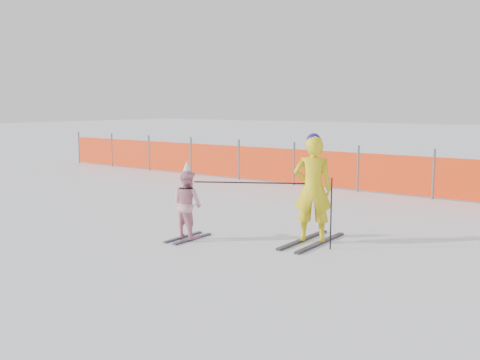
# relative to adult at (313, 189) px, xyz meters

# --- Properties ---
(ground) EXTENTS (120.00, 120.00, 0.00)m
(ground) POSITION_rel_adult_xyz_m (-1.30, -0.80, -0.93)
(ground) COLOR white
(ground) RESTS_ON ground
(adult) EXTENTS (0.77, 1.60, 1.86)m
(adult) POSITION_rel_adult_xyz_m (0.00, 0.00, 0.00)
(adult) COLOR black
(adult) RESTS_ON ground
(child) EXTENTS (0.61, 0.93, 1.37)m
(child) POSITION_rel_adult_xyz_m (-1.86, -1.08, -0.30)
(child) COLOR black
(child) RESTS_ON ground
(ski_poles) EXTENTS (2.22, 0.97, 1.17)m
(ski_poles) POSITION_rel_adult_xyz_m (-0.40, -0.41, -0.08)
(ski_poles) COLOR black
(ski_poles) RESTS_ON ground
(safety_fence) EXTENTS (16.64, 0.06, 1.25)m
(safety_fence) POSITION_rel_adult_xyz_m (-5.37, 5.52, -0.37)
(safety_fence) COLOR #595960
(safety_fence) RESTS_ON ground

